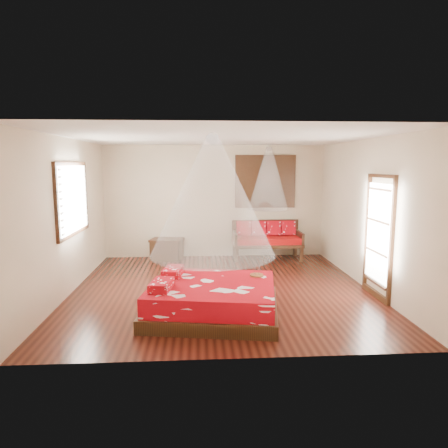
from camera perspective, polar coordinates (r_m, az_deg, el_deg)
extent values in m
cube|color=black|center=(7.63, -0.41, -9.30)|extent=(5.50, 5.50, 0.02)
cube|color=white|center=(7.28, -0.43, 12.33)|extent=(5.50, 5.50, 0.02)
cube|color=tan|center=(7.68, -21.44, 1.01)|extent=(0.02, 5.50, 2.80)
cube|color=tan|center=(7.97, 19.81, 1.34)|extent=(0.02, 5.50, 2.80)
cube|color=tan|center=(10.07, -1.30, 3.23)|extent=(5.50, 0.02, 2.80)
cube|color=tan|center=(4.61, 1.51, -3.05)|extent=(5.50, 0.02, 2.80)
cube|color=black|center=(6.37, -1.58, -11.92)|extent=(2.23, 2.08, 0.20)
cube|color=#9F0510|center=(6.29, -1.59, -9.79)|extent=(2.12, 1.96, 0.30)
cube|color=#9F0510|center=(6.01, -8.92, -8.62)|extent=(0.36, 0.55, 0.13)
cube|color=#9F0510|center=(6.70, -7.30, -6.77)|extent=(0.36, 0.55, 0.13)
cube|color=black|center=(9.52, 1.83, -4.33)|extent=(0.08, 0.08, 0.42)
cube|color=black|center=(9.79, 11.01, -4.13)|extent=(0.08, 0.08, 0.42)
cube|color=black|center=(10.13, 1.49, -3.55)|extent=(0.08, 0.08, 0.42)
cube|color=black|center=(10.39, 10.13, -3.38)|extent=(0.08, 0.08, 0.42)
cube|color=black|center=(9.89, 6.18, -2.88)|extent=(1.69, 0.75, 0.08)
cube|color=#8D0705|center=(9.87, 6.19, -2.26)|extent=(1.63, 0.69, 0.14)
cube|color=black|center=(10.17, 5.89, -0.91)|extent=(1.69, 0.06, 0.55)
cube|color=black|center=(9.76, 1.54, -2.04)|extent=(0.06, 0.75, 0.30)
cube|color=black|center=(10.03, 10.72, -1.90)|extent=(0.06, 0.75, 0.30)
cube|color=#9F0510|center=(9.96, 2.82, -0.68)|extent=(0.36, 0.19, 0.37)
cube|color=#9F0510|center=(10.01, 4.95, -0.65)|extent=(0.36, 0.19, 0.37)
cube|color=#9F0510|center=(10.07, 7.05, -0.63)|extent=(0.36, 0.19, 0.37)
cube|color=#9F0510|center=(10.15, 9.13, -0.60)|extent=(0.36, 0.19, 0.37)
cube|color=black|center=(9.96, -8.17, -3.70)|extent=(0.81, 0.65, 0.47)
cube|color=black|center=(9.91, -8.20, -2.24)|extent=(0.85, 0.70, 0.05)
cube|color=black|center=(10.12, 5.91, 6.05)|extent=(1.52, 0.06, 1.32)
cube|color=black|center=(10.11, 5.92, 6.05)|extent=(1.35, 0.04, 1.10)
cube|color=black|center=(7.83, -20.84, 3.38)|extent=(0.08, 1.74, 1.34)
cube|color=silver|center=(7.82, -20.56, 3.39)|extent=(0.04, 1.54, 1.10)
cube|color=black|center=(7.46, 21.21, -1.91)|extent=(0.08, 1.02, 2.16)
cube|color=white|center=(7.44, 21.11, -1.15)|extent=(0.03, 0.82, 1.70)
cylinder|color=brown|center=(6.65, 4.68, -7.30)|extent=(0.22, 0.22, 0.03)
cone|color=white|center=(5.99, -1.65, 3.97)|extent=(1.91, 1.91, 1.80)
cone|color=white|center=(9.66, 6.38, 6.52)|extent=(0.97, 0.97, 1.50)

